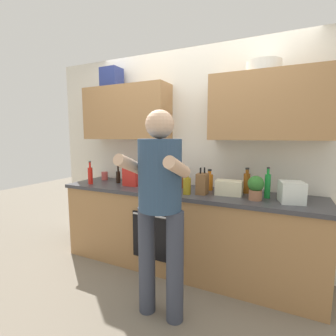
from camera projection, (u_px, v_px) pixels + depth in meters
name	position (u px, v px, depth m)	size (l,w,h in m)	color
ground_plane	(181.00, 267.00, 2.82)	(12.00, 12.00, 0.00)	#756B5B
back_wall_unit	(191.00, 135.00, 2.87)	(4.00, 0.38, 2.50)	silver
counter	(182.00, 229.00, 2.76)	(2.84, 0.67, 0.90)	#A37547
person_standing	(160.00, 198.00, 1.94)	(0.49, 0.45, 1.69)	#383D4C
bottle_syrup	(247.00, 182.00, 2.55)	(0.07, 0.07, 0.27)	#8C4C14
bottle_vinegar	(182.00, 179.00, 2.83)	(0.08, 0.08, 0.23)	brown
bottle_oil	(187.00, 185.00, 2.50)	(0.08, 0.08, 0.24)	olive
bottle_soda	(268.00, 185.00, 2.35)	(0.05, 0.05, 0.30)	#198C33
bottle_hotsauce	(90.00, 175.00, 3.03)	(0.06, 0.06, 0.28)	red
bottle_juice	(209.00, 181.00, 2.70)	(0.08, 0.08, 0.23)	orange
bottle_soy	(118.00, 176.00, 3.11)	(0.05, 0.05, 0.22)	black
cup_ceramic	(105.00, 176.00, 3.32)	(0.08, 0.08, 0.11)	#BF4C47
mixing_bowl	(161.00, 184.00, 2.83)	(0.23, 0.23, 0.09)	silver
knife_block	(202.00, 184.00, 2.51)	(0.10, 0.14, 0.27)	brown
potted_herb	(256.00, 187.00, 2.28)	(0.15, 0.15, 0.23)	#9E6647
grocery_bag_rice	(229.00, 188.00, 2.48)	(0.26, 0.16, 0.15)	beige
grocery_bag_crisps	(133.00, 176.00, 2.96)	(0.19, 0.18, 0.23)	red
grocery_bag_produce	(292.00, 192.00, 2.19)	(0.20, 0.20, 0.19)	silver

